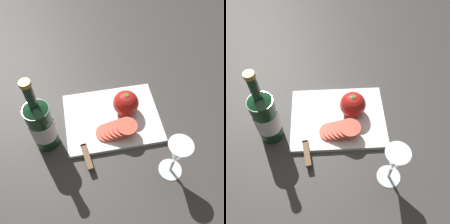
# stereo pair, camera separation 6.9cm
# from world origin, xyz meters

# --- Properties ---
(ground_plane) EXTENTS (3.00, 3.00, 0.00)m
(ground_plane) POSITION_xyz_m (0.00, 0.00, 0.00)
(ground_plane) COLOR #383533
(cutting_board) EXTENTS (0.33, 0.26, 0.02)m
(cutting_board) POSITION_xyz_m (0.09, -0.02, 0.01)
(cutting_board) COLOR white
(cutting_board) RESTS_ON ground_plane
(wine_bottle) EXTENTS (0.08, 0.08, 0.31)m
(wine_bottle) POSITION_xyz_m (-0.14, -0.07, 0.11)
(wine_bottle) COLOR #14381E
(wine_bottle) RESTS_ON ground_plane
(wine_glass) EXTENTS (0.07, 0.07, 0.17)m
(wine_glass) POSITION_xyz_m (0.24, -0.24, 0.11)
(wine_glass) COLOR silver
(wine_glass) RESTS_ON ground_plane
(whole_tomato) EXTENTS (0.09, 0.09, 0.09)m
(whole_tomato) POSITION_xyz_m (0.14, 0.00, 0.06)
(whole_tomato) COLOR red
(whole_tomato) RESTS_ON cutting_board
(knife) EXTENTS (0.06, 0.29, 0.01)m
(knife) POSITION_xyz_m (-0.03, -0.12, 0.02)
(knife) COLOR silver
(knife) RESTS_ON cutting_board
(tomato_slice_stack_near) EXTENTS (0.14, 0.08, 0.05)m
(tomato_slice_stack_near) POSITION_xyz_m (0.09, -0.09, 0.04)
(tomato_slice_stack_near) COLOR #DB4C38
(tomato_slice_stack_near) RESTS_ON cutting_board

